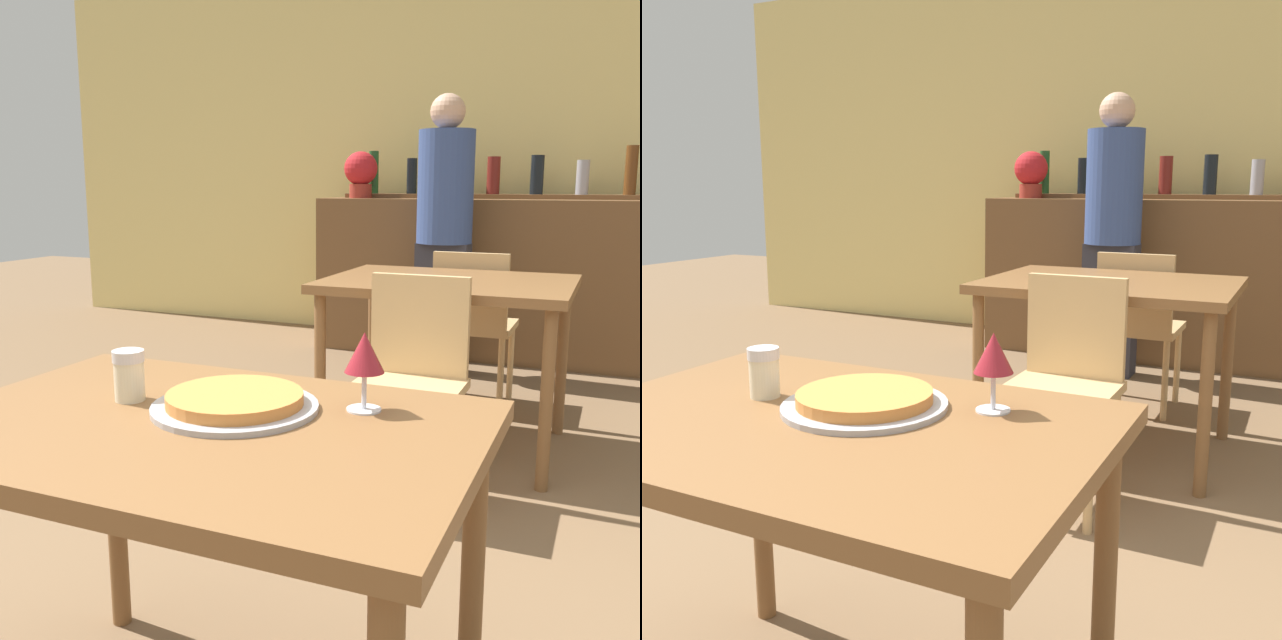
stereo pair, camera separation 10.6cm
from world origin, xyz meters
The scene contains 12 objects.
wall_back centered at (0.00, 4.35, 1.40)m, with size 8.00×0.05×2.80m.
dining_table_near centered at (0.00, 0.00, 0.65)m, with size 1.06×0.73×0.73m.
dining_table_far centered at (0.02, 1.99, 0.68)m, with size 1.06×0.82×0.76m.
bar_counter centered at (0.00, 3.84, 0.54)m, with size 2.60×0.56×1.08m.
bar_back_shelf centered at (0.03, 3.98, 1.16)m, with size 2.39×0.24×0.34m.
chair_far_side_front centered at (0.02, 1.41, 0.49)m, with size 0.40×0.40×0.84m.
chair_far_side_back centered at (0.02, 2.58, 0.49)m, with size 0.40×0.40×0.84m.
pizza_tray centered at (0.03, 0.09, 0.75)m, with size 0.33×0.33×0.04m.
cheese_shaker centered at (-0.21, 0.06, 0.79)m, with size 0.07×0.07×0.11m.
person_standing centered at (-0.31, 3.26, 0.93)m, with size 0.34×0.34×1.71m.
wine_glass centered at (0.26, 0.18, 0.85)m, with size 0.08×0.08×0.16m.
potted_plant centered at (-1.05, 3.79, 1.26)m, with size 0.24×0.24×0.33m.
Camera 1 is at (0.72, -1.10, 1.18)m, focal length 40.00 mm.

